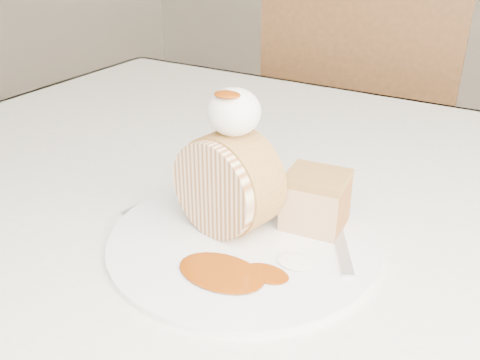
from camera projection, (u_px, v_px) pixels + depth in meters
The scene contains 10 objects.
table at pixel (318, 243), 0.77m from camera, with size 1.40×0.90×0.75m.
chair_far at pixel (359, 132), 1.43m from camera, with size 0.51×0.51×0.98m.
plate at pixel (243, 240), 0.60m from camera, with size 0.30×0.30×0.01m, color white.
roulade_slice at pixel (227, 184), 0.60m from camera, with size 0.11×0.11×0.06m, color beige.
cake_chunk at pixel (315, 203), 0.61m from camera, with size 0.07×0.06×0.06m, color #A2773D.
whipped_cream at pixel (234, 112), 0.56m from camera, with size 0.06×0.06×0.05m, color white.
caramel_drizzle at pixel (227, 88), 0.54m from camera, with size 0.03×0.02×0.01m, color #803205.
caramel_pool at pixel (221, 272), 0.54m from camera, with size 0.09×0.06×0.00m, color #803205, non-canonical shape.
fork at pixel (340, 241), 0.59m from camera, with size 0.02×0.18×0.00m, color silver.
spoon at pixel (161, 197), 0.70m from camera, with size 0.02×0.15×0.00m, color silver.
Camera 1 is at (0.23, -0.41, 1.08)m, focal length 40.00 mm.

